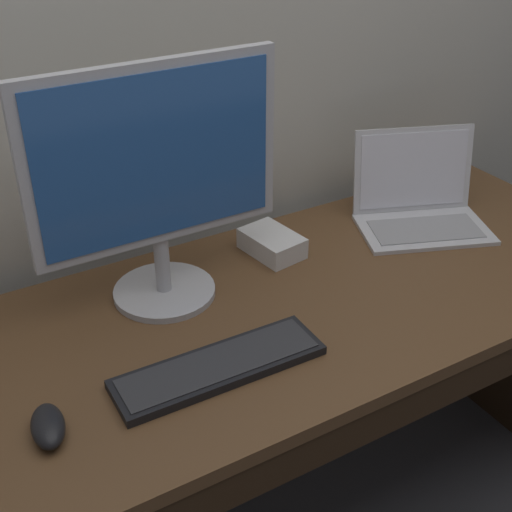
% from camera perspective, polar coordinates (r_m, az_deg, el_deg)
% --- Properties ---
extents(desk, '(1.76, 0.69, 0.79)m').
position_cam_1_polar(desk, '(1.66, 3.15, -10.05)').
color(desk, brown).
rests_on(desk, ground).
extents(laptop_silver, '(0.39, 0.35, 0.23)m').
position_cam_1_polar(laptop_silver, '(1.86, 13.39, 4.44)').
color(laptop_silver, silver).
rests_on(laptop_silver, desk).
extents(external_monitor, '(0.54, 0.23, 0.53)m').
position_cam_1_polar(external_monitor, '(1.41, -8.23, 6.38)').
color(external_monitor, '#B7B7BC').
rests_on(external_monitor, desk).
extents(wired_keyboard, '(0.42, 0.13, 0.02)m').
position_cam_1_polar(wired_keyboard, '(1.33, -3.09, -9.15)').
color(wired_keyboard, black).
rests_on(wired_keyboard, desk).
extents(computer_mouse, '(0.07, 0.12, 0.04)m').
position_cam_1_polar(computer_mouse, '(1.25, -16.91, -13.38)').
color(computer_mouse, black).
rests_on(computer_mouse, desk).
extents(external_drive_box, '(0.12, 0.17, 0.05)m').
position_cam_1_polar(external_drive_box, '(1.68, 1.33, 1.06)').
color(external_drive_box, silver).
rests_on(external_drive_box, desk).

